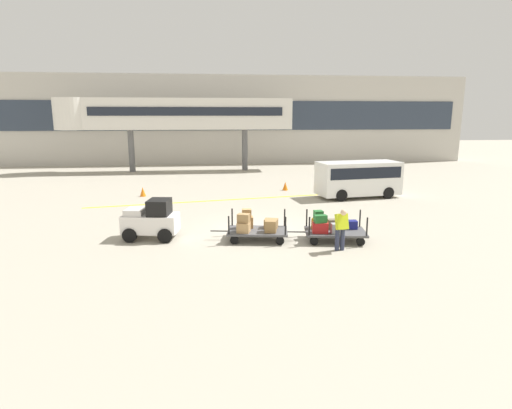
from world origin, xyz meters
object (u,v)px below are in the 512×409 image
(baggage_tug, at_px, (151,220))
(baggage_cart_lead, at_px, (256,227))
(shuttle_van, at_px, (358,176))
(baggage_cart_middle, at_px, (331,228))
(safety_cone_near, at_px, (285,186))
(baggage_handler, at_px, (341,228))
(safety_cone_far, at_px, (143,192))

(baggage_tug, bearing_deg, baggage_cart_lead, -8.96)
(baggage_tug, relative_size, baggage_cart_lead, 0.73)
(baggage_tug, bearing_deg, shuttle_van, 33.65)
(baggage_cart_middle, relative_size, shuttle_van, 0.61)
(safety_cone_near, bearing_deg, baggage_handler, -91.35)
(baggage_cart_lead, xyz_separation_m, baggage_handler, (2.85, -1.69, 0.33))
(baggage_cart_lead, xyz_separation_m, safety_cone_near, (3.14, 10.77, -0.26))
(baggage_cart_lead, bearing_deg, safety_cone_far, 120.62)
(safety_cone_far, bearing_deg, baggage_cart_lead, -59.38)
(baggage_cart_middle, relative_size, baggage_handler, 1.97)
(baggage_tug, height_order, baggage_cart_middle, baggage_tug)
(baggage_handler, relative_size, safety_cone_near, 2.84)
(baggage_handler, bearing_deg, baggage_cart_middle, 88.75)
(baggage_cart_middle, bearing_deg, baggage_tug, 171.25)
(baggage_cart_middle, bearing_deg, baggage_handler, -91.25)
(baggage_cart_lead, relative_size, safety_cone_far, 5.59)
(safety_cone_far, bearing_deg, shuttle_van, -7.60)
(baggage_cart_lead, bearing_deg, baggage_cart_middle, -8.46)
(baggage_handler, height_order, safety_cone_near, baggage_handler)
(baggage_cart_middle, height_order, baggage_handler, baggage_handler)
(baggage_handler, relative_size, shuttle_van, 0.31)
(baggage_cart_lead, bearing_deg, shuttle_van, 48.84)
(baggage_handler, distance_m, shuttle_van, 10.53)
(baggage_cart_middle, height_order, safety_cone_near, baggage_cart_middle)
(shuttle_van, bearing_deg, baggage_cart_lead, -131.16)
(baggage_tug, relative_size, baggage_cart_middle, 0.73)
(baggage_cart_lead, xyz_separation_m, shuttle_van, (6.99, 7.99, 0.70))
(safety_cone_near, relative_size, safety_cone_far, 1.00)
(baggage_cart_middle, height_order, safety_cone_far, baggage_cart_middle)
(baggage_tug, relative_size, shuttle_van, 0.45)
(baggage_cart_lead, distance_m, baggage_handler, 3.33)
(shuttle_van, distance_m, safety_cone_near, 4.84)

